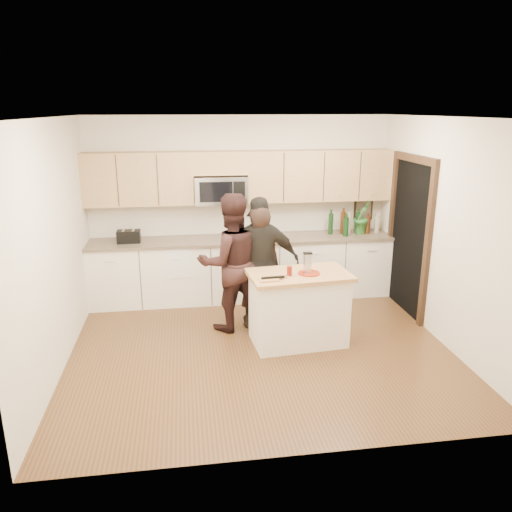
{
  "coord_description": "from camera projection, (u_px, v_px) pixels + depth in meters",
  "views": [
    {
      "loc": [
        -0.84,
        -5.44,
        2.8
      ],
      "look_at": [
        0.0,
        0.35,
        1.05
      ],
      "focal_mm": 35.0,
      "sensor_mm": 36.0,
      "label": 1
    }
  ],
  "objects": [
    {
      "name": "box_grater",
      "position": [
        307.0,
        262.0,
        5.9
      ],
      "size": [
        0.1,
        0.06,
        0.24
      ],
      "color": "silver",
      "rests_on": "red_plate"
    },
    {
      "name": "knife",
      "position": [
        282.0,
        276.0,
        5.77
      ],
      "size": [
        0.18,
        0.04,
        0.01
      ],
      "primitive_type": "cube",
      "rotation": [
        0.0,
        0.0,
        0.09
      ],
      "color": "silver",
      "rests_on": "cutting_board"
    },
    {
      "name": "floor",
      "position": [
        260.0,
        347.0,
        6.08
      ],
      "size": [
        4.5,
        4.5,
        0.0
      ],
      "primitive_type": "plane",
      "color": "brown",
      "rests_on": "ground"
    },
    {
      "name": "orchid",
      "position": [
        362.0,
        217.0,
        7.62
      ],
      "size": [
        0.36,
        0.35,
        0.51
      ],
      "primitive_type": "imported",
      "rotation": [
        0.0,
        0.0,
        0.63
      ],
      "color": "#32772F",
      "rests_on": "back_cabinetry"
    },
    {
      "name": "drink_glass",
      "position": [
        289.0,
        271.0,
        5.86
      ],
      "size": [
        0.06,
        0.06,
        0.11
      ],
      "primitive_type": "cylinder",
      "color": "#67140B",
      "rests_on": "island"
    },
    {
      "name": "framed_picture",
      "position": [
        363.0,
        208.0,
        7.86
      ],
      "size": [
        0.3,
        0.03,
        0.38
      ],
      "color": "black",
      "rests_on": "ground"
    },
    {
      "name": "woman_left",
      "position": [
        258.0,
        267.0,
        6.44
      ],
      "size": [
        0.61,
        0.42,
        1.63
      ],
      "primitive_type": "imported",
      "rotation": [
        0.0,
        0.0,
        3.2
      ],
      "color": "black",
      "rests_on": "ground"
    },
    {
      "name": "dish_towel",
      "position": [
        179.0,
        253.0,
        7.14
      ],
      "size": [
        0.34,
        0.6,
        0.48
      ],
      "color": "white",
      "rests_on": "ground"
    },
    {
      "name": "room_shell",
      "position": [
        260.0,
        207.0,
        5.58
      ],
      "size": [
        4.52,
        4.02,
        2.71
      ],
      "color": "beige",
      "rests_on": "ground"
    },
    {
      "name": "bottle_cluster",
      "position": [
        353.0,
        222.0,
        7.6
      ],
      "size": [
        0.82,
        0.25,
        0.4
      ],
      "color": "black",
      "rests_on": "back_cabinetry"
    },
    {
      "name": "woman_right",
      "position": [
        261.0,
        263.0,
        6.43
      ],
      "size": [
        1.03,
        0.45,
        1.74
      ],
      "primitive_type": "imported",
      "rotation": [
        0.0,
        0.0,
        3.16
      ],
      "color": "black",
      "rests_on": "ground"
    },
    {
      "name": "island",
      "position": [
        298.0,
        308.0,
        6.08
      ],
      "size": [
        1.26,
        0.81,
        0.9
      ],
      "rotation": [
        0.0,
        0.0,
        0.09
      ],
      "color": "white",
      "rests_on": "ground"
    },
    {
      "name": "toaster",
      "position": [
        129.0,
        236.0,
        7.14
      ],
      "size": [
        0.33,
        0.19,
        0.18
      ],
      "color": "black",
      "rests_on": "back_cabinetry"
    },
    {
      "name": "microwave",
      "position": [
        221.0,
        190.0,
        7.27
      ],
      "size": [
        0.76,
        0.41,
        0.4
      ],
      "color": "silver",
      "rests_on": "ground"
    },
    {
      "name": "cutting_board",
      "position": [
        268.0,
        279.0,
        5.71
      ],
      "size": [
        0.24,
        0.19,
        0.02
      ],
      "primitive_type": "cube",
      "rotation": [
        0.0,
        0.0,
        0.09
      ],
      "color": "tan",
      "rests_on": "island"
    },
    {
      "name": "upper_cabinetry",
      "position": [
        244.0,
        176.0,
        7.29
      ],
      "size": [
        4.5,
        0.33,
        0.75
      ],
      "color": "tan",
      "rests_on": "ground"
    },
    {
      "name": "woman_center",
      "position": [
        231.0,
        263.0,
        6.37
      ],
      "size": [
        0.98,
        0.82,
        1.79
      ],
      "primitive_type": "imported",
      "rotation": [
        0.0,
        0.0,
        3.32
      ],
      "color": "black",
      "rests_on": "ground"
    },
    {
      "name": "back_cabinetry",
      "position": [
        243.0,
        268.0,
        7.54
      ],
      "size": [
        4.5,
        0.66,
        0.94
      ],
      "color": "white",
      "rests_on": "ground"
    },
    {
      "name": "red_plate",
      "position": [
        309.0,
        273.0,
        5.93
      ],
      "size": [
        0.26,
        0.26,
        0.02
      ],
      "primitive_type": "cylinder",
      "color": "maroon",
      "rests_on": "island"
    },
    {
      "name": "doorway",
      "position": [
        409.0,
        231.0,
        6.91
      ],
      "size": [
        0.06,
        1.25,
        2.2
      ],
      "color": "black",
      "rests_on": "ground"
    },
    {
      "name": "tongs",
      "position": [
        273.0,
        277.0,
        5.71
      ],
      "size": [
        0.28,
        0.06,
        0.02
      ],
      "primitive_type": "cube",
      "rotation": [
        0.0,
        0.0,
        0.09
      ],
      "color": "black",
      "rests_on": "cutting_board"
    }
  ]
}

